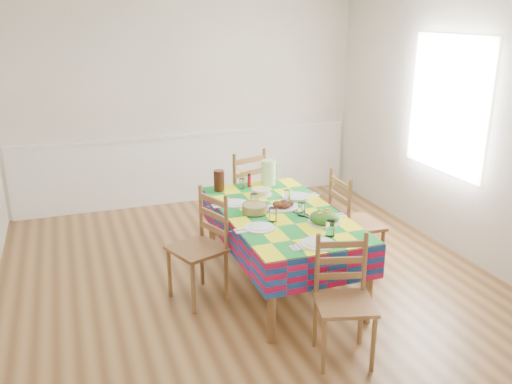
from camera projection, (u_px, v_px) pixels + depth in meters
room at (252, 143)px, 4.61m from camera, size 4.58×5.08×2.78m
wainscot at (190, 166)px, 7.11m from camera, size 4.41×0.06×0.92m
window_right at (447, 105)px, 5.55m from camera, size 0.00×1.40×1.40m
dining_table at (281, 220)px, 4.85m from camera, size 1.00×1.85×0.72m
setting_near_head at (322, 238)px, 4.19m from camera, size 0.43×0.29×0.13m
setting_left_near at (264, 223)px, 4.49m from camera, size 0.46×0.27×0.12m
setting_left_far at (241, 202)px, 4.98m from camera, size 0.45×0.27×0.12m
setting_right_near at (316, 214)px, 4.69m from camera, size 0.47×0.27×0.12m
setting_right_far at (294, 196)px, 5.14m from camera, size 0.48×0.27×0.12m
meat_platter at (283, 206)px, 4.89m from camera, size 0.34×0.24×0.07m
salad_platter at (324, 218)px, 4.55m from camera, size 0.28×0.28×0.12m
pasta_bowl at (255, 209)px, 4.77m from camera, size 0.23×0.23×0.08m
cake at (261, 192)px, 5.26m from camera, size 0.22×0.22×0.06m
serving_utensils at (302, 214)px, 4.76m from camera, size 0.14×0.31×0.01m
flower_vase at (242, 181)px, 5.42m from camera, size 0.12×0.10×0.20m
hot_sauce at (249, 180)px, 5.48m from camera, size 0.03×0.03×0.14m
green_pitcher at (269, 172)px, 5.54m from camera, size 0.15×0.15×0.25m
tea_pitcher at (219, 181)px, 5.35m from camera, size 0.10×0.10×0.21m
name_card at (326, 250)px, 4.03m from camera, size 0.08×0.02×0.02m
chair_near at (343, 300)px, 3.87m from camera, size 0.49×0.48×0.92m
chair_far at (242, 195)px, 5.93m from camera, size 0.56×0.55×1.03m
chair_left at (201, 247)px, 4.68m from camera, size 0.53×0.55×0.97m
chair_right at (352, 224)px, 5.13m from camera, size 0.44×0.46×1.01m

